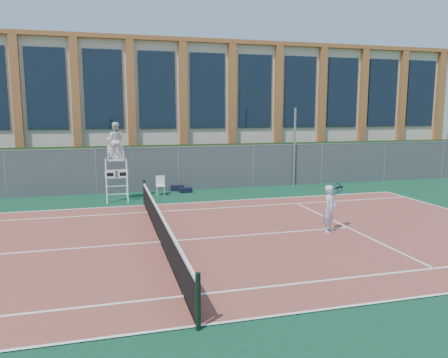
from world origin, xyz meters
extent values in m
plane|color=#233814|center=(0.00, 0.00, 0.00)|extent=(120.00, 120.00, 0.00)
cube|color=#0D3C1F|center=(0.00, 1.00, 0.01)|extent=(36.00, 20.00, 0.01)
cube|color=brown|center=(0.00, 0.00, 0.02)|extent=(23.77, 10.97, 0.02)
cylinder|color=black|center=(0.00, -5.60, 0.55)|extent=(0.10, 0.10, 1.10)
cylinder|color=black|center=(0.00, 5.60, 0.55)|extent=(0.10, 0.10, 1.10)
cube|color=black|center=(0.00, 0.00, 0.46)|extent=(0.03, 11.00, 0.86)
cube|color=white|center=(0.00, 0.00, 0.92)|extent=(0.06, 11.20, 0.07)
cube|color=black|center=(0.00, 10.00, 1.10)|extent=(40.00, 1.40, 2.20)
cube|color=beige|center=(0.00, 18.00, 4.00)|extent=(44.00, 10.00, 8.00)
cube|color=#97582B|center=(0.00, 18.00, 8.10)|extent=(45.00, 10.60, 0.25)
cylinder|color=#9EA0A5|center=(8.29, 8.70, 2.09)|extent=(0.12, 0.12, 4.18)
cylinder|color=white|center=(-1.54, 6.50, 0.93)|extent=(0.06, 0.53, 1.93)
cylinder|color=white|center=(-0.65, 6.50, 0.93)|extent=(0.06, 0.53, 1.93)
cylinder|color=white|center=(-1.54, 7.50, 0.93)|extent=(0.06, 0.53, 1.93)
cylinder|color=white|center=(-0.65, 7.50, 0.93)|extent=(0.06, 0.53, 1.93)
cube|color=white|center=(-1.10, 7.00, 1.84)|extent=(0.69, 0.59, 0.06)
cube|color=white|center=(-1.10, 7.28, 2.19)|extent=(0.69, 0.05, 0.59)
cube|color=white|center=(-1.37, 6.60, 1.25)|extent=(0.44, 0.03, 0.34)
cube|color=white|center=(-0.82, 6.60, 1.25)|extent=(0.44, 0.03, 0.34)
imported|color=white|center=(-1.10, 7.05, 2.69)|extent=(0.90, 0.77, 1.63)
cube|color=silver|center=(0.95, 7.73, 0.46)|extent=(0.46, 0.46, 0.04)
cube|color=silver|center=(0.97, 7.92, 0.70)|extent=(0.43, 0.08, 0.46)
cylinder|color=silver|center=(0.76, 7.58, 0.22)|extent=(0.03, 0.03, 0.43)
cylinder|color=silver|center=(1.10, 7.54, 0.22)|extent=(0.03, 0.03, 0.43)
cylinder|color=silver|center=(0.79, 7.92, 0.22)|extent=(0.03, 0.03, 0.43)
cylinder|color=silver|center=(1.14, 7.89, 0.22)|extent=(0.03, 0.03, 0.43)
cube|color=black|center=(1.91, 8.60, 0.15)|extent=(0.71, 0.42, 0.28)
cube|color=black|center=(2.23, 8.03, 0.13)|extent=(0.63, 0.33, 0.24)
imported|color=silver|center=(5.53, -0.30, 0.81)|extent=(0.67, 0.65, 1.55)
torus|color=#141E4E|center=(5.94, -0.10, 1.46)|extent=(0.38, 0.30, 0.30)
sphere|color=#CCE533|center=(6.04, 0.08, 1.41)|extent=(0.07, 0.07, 0.07)
camera|label=1|loc=(-1.50, -12.92, 3.95)|focal=35.00mm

